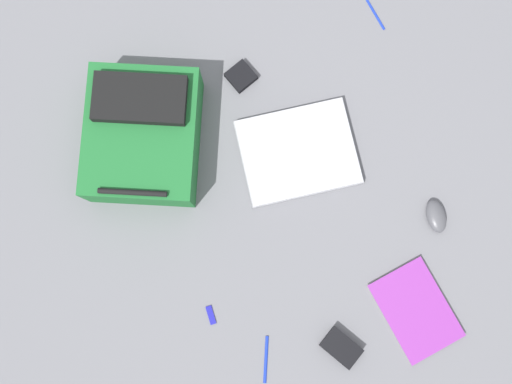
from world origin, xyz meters
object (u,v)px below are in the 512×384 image
computer_mouse (436,216)px  pen_blue (374,11)px  backpack (143,134)px  laptop (298,152)px  power_brick (341,348)px  earbud_pouch (241,76)px  usb_stick (211,315)px  pen_black (266,359)px  book_comic (416,310)px

computer_mouse → pen_blue: computer_mouse is taller
computer_mouse → pen_blue: 0.69m
backpack → laptop: bearing=159.6°
laptop → power_brick: laptop is taller
power_brick → pen_blue: power_brick is taller
laptop → earbud_pouch: 0.30m
pen_blue → usb_stick: bearing=46.4°
computer_mouse → laptop: bearing=-38.2°
pen_black → computer_mouse: bearing=-156.1°
backpack → pen_black: 0.76m
pen_blue → earbud_pouch: size_ratio=1.79×
backpack → pen_blue: (-0.81, -0.22, -0.08)m
book_comic → usb_stick: (0.60, -0.15, -0.00)m
usb_stick → power_brick: bearing=151.0°
pen_black → power_brick: bearing=173.6°
backpack → pen_black: size_ratio=3.53×
power_brick → earbud_pouch: (0.07, -0.89, -0.00)m
usb_stick → backpack: bearing=-84.8°
computer_mouse → power_brick: bearing=40.0°
pen_blue → usb_stick: size_ratio=2.48×
pen_blue → usb_stick: 1.09m
backpack → pen_black: backpack is taller
usb_stick → laptop: bearing=-133.6°
backpack → computer_mouse: backpack is taller
earbud_pouch → usb_stick: bearing=67.8°
backpack → usb_stick: backpack is taller
pen_blue → laptop: bearing=46.3°
backpack → pen_blue: backpack is taller
power_brick → earbud_pouch: bearing=-85.6°
book_comic → earbud_pouch: earbud_pouch is taller
pen_blue → earbud_pouch: bearing=11.9°
computer_mouse → pen_blue: (-0.02, -0.69, -0.01)m
computer_mouse → pen_black: 0.67m
laptop → book_comic: (-0.21, 0.56, -0.01)m
earbud_pouch → power_brick: bearing=94.4°
pen_black → earbud_pouch: bearing=-100.3°
pen_black → usb_stick: size_ratio=2.42×
book_comic → power_brick: bearing=10.2°
pen_black → pen_blue: pen_black is taller
book_comic → pen_blue: (-0.16, -0.94, -0.00)m
backpack → laptop: size_ratio=1.32×
book_comic → laptop: bearing=-69.5°
laptop → pen_black: laptop is taller
power_brick → pen_black: size_ratio=0.82×
laptop → backpack: bearing=-20.4°
pen_blue → earbud_pouch: earbud_pouch is taller
laptop → earbud_pouch: laptop is taller
book_comic → computer_mouse: size_ratio=2.93×
backpack → computer_mouse: 0.92m
backpack → power_brick: bearing=117.7°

